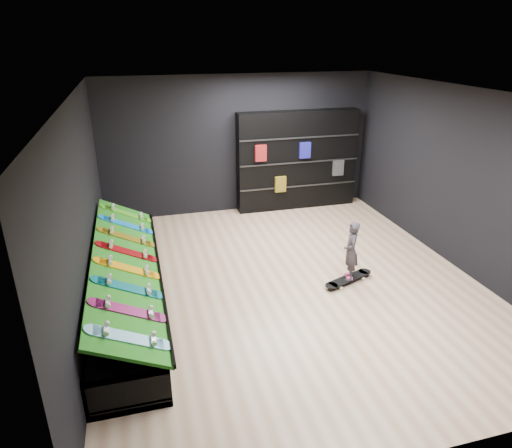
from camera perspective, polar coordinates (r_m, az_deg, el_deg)
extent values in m
cube|color=#CFAD8B|center=(7.57, 4.08, -7.18)|extent=(6.00, 7.00, 0.01)
cube|color=white|center=(6.61, 4.83, 15.99)|extent=(6.00, 7.00, 0.01)
cube|color=black|center=(10.18, -2.17, 9.85)|extent=(6.00, 0.02, 3.00)
cube|color=black|center=(4.15, 20.90, -12.06)|extent=(6.00, 0.02, 3.00)
cube|color=black|center=(6.62, -20.88, 1.16)|extent=(0.02, 7.00, 3.00)
cube|color=black|center=(8.40, 24.20, 5.05)|extent=(0.02, 7.00, 3.00)
cube|color=#16630F|center=(6.90, -15.85, -4.51)|extent=(0.92, 4.50, 0.46)
cube|color=black|center=(10.48, 5.17, 7.93)|extent=(2.77, 0.32, 2.21)
imported|color=black|center=(7.49, 11.68, -4.64)|extent=(0.22, 0.26, 0.59)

